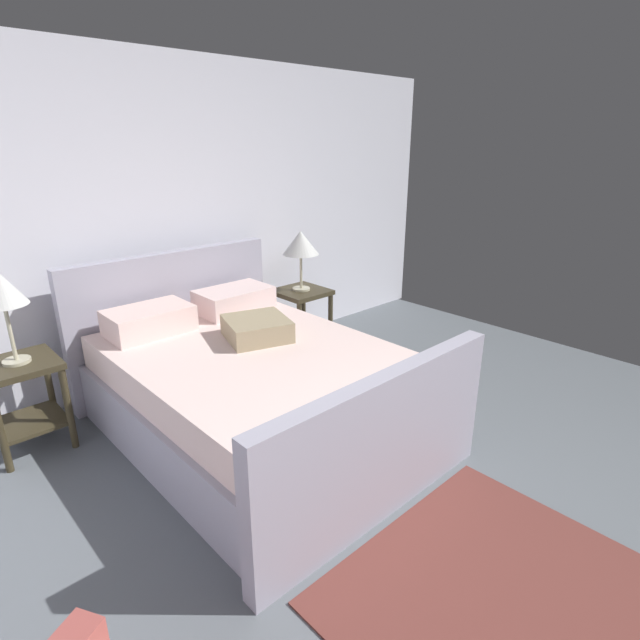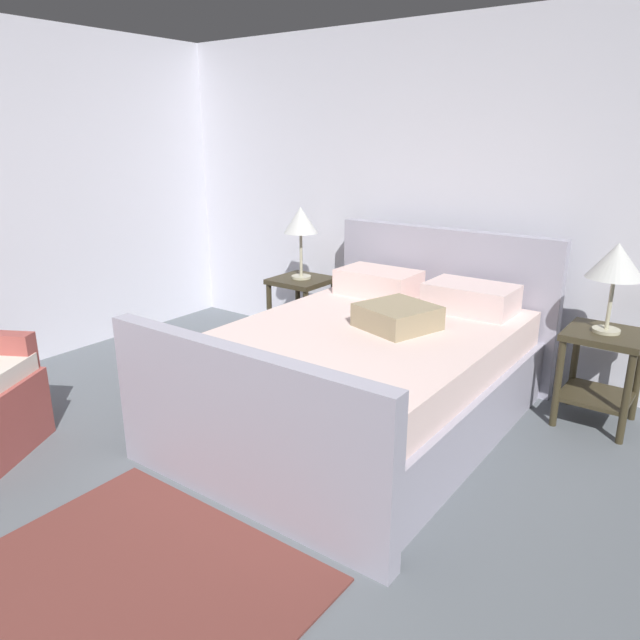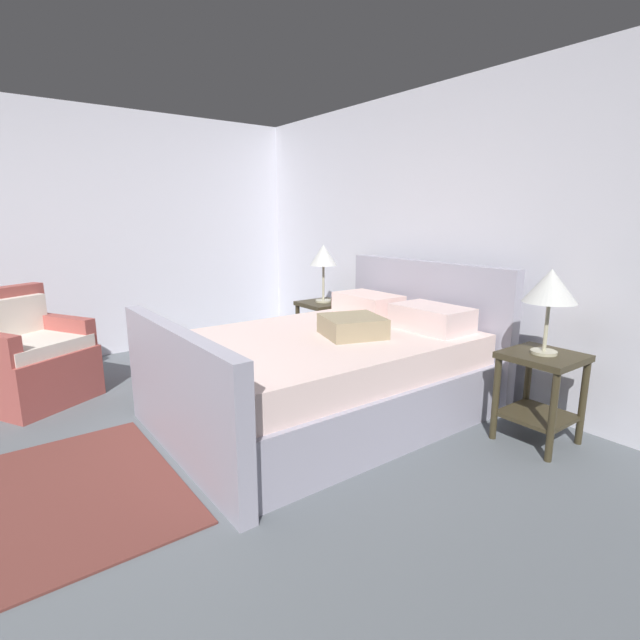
{
  "view_description": "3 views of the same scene",
  "coord_description": "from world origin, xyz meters",
  "px_view_note": "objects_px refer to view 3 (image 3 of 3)",
  "views": [
    {
      "loc": [
        -1.94,
        -0.47,
        1.9
      ],
      "look_at": [
        0.02,
        1.64,
        0.86
      ],
      "focal_mm": 28.14,
      "sensor_mm": 36.0,
      "label": 1
    },
    {
      "loc": [
        1.54,
        -0.87,
        1.75
      ],
      "look_at": [
        -0.07,
        1.32,
        0.88
      ],
      "focal_mm": 33.4,
      "sensor_mm": 36.0,
      "label": 2
    },
    {
      "loc": [
        2.4,
        -0.01,
        1.45
      ],
      "look_at": [
        0.13,
        1.69,
        0.83
      ],
      "focal_mm": 26.65,
      "sensor_mm": 36.0,
      "label": 3
    }
  ],
  "objects_px": {
    "nightstand_left": "(323,321)",
    "armchair": "(27,359)",
    "bed": "(328,370)",
    "nightstand_right": "(540,383)",
    "table_lamp_left": "(323,257)",
    "table_lamp_right": "(550,288)"
  },
  "relations": [
    {
      "from": "nightstand_left",
      "to": "armchair",
      "type": "height_order",
      "value": "armchair"
    },
    {
      "from": "bed",
      "to": "nightstand_left",
      "type": "bearing_deg",
      "value": 144.31
    },
    {
      "from": "nightstand_left",
      "to": "table_lamp_left",
      "type": "xyz_separation_m",
      "value": [
        0.0,
        0.0,
        0.65
      ]
    },
    {
      "from": "nightstand_left",
      "to": "table_lamp_left",
      "type": "relative_size",
      "value": 1.04
    },
    {
      "from": "table_lamp_left",
      "to": "armchair",
      "type": "bearing_deg",
      "value": -100.69
    },
    {
      "from": "bed",
      "to": "nightstand_right",
      "type": "height_order",
      "value": "bed"
    },
    {
      "from": "table_lamp_right",
      "to": "nightstand_left",
      "type": "xyz_separation_m",
      "value": [
        -2.32,
        0.0,
        -0.62
      ]
    },
    {
      "from": "nightstand_left",
      "to": "armchair",
      "type": "relative_size",
      "value": 0.61
    },
    {
      "from": "table_lamp_left",
      "to": "bed",
      "type": "bearing_deg",
      "value": -35.69
    },
    {
      "from": "bed",
      "to": "nightstand_right",
      "type": "bearing_deg",
      "value": 35.66
    },
    {
      "from": "armchair",
      "to": "bed",
      "type": "bearing_deg",
      "value": 46.63
    },
    {
      "from": "nightstand_right",
      "to": "nightstand_left",
      "type": "height_order",
      "value": "same"
    },
    {
      "from": "bed",
      "to": "table_lamp_left",
      "type": "relative_size",
      "value": 3.9
    },
    {
      "from": "nightstand_right",
      "to": "bed",
      "type": "bearing_deg",
      "value": -144.34
    },
    {
      "from": "bed",
      "to": "table_lamp_right",
      "type": "xyz_separation_m",
      "value": [
        1.16,
        0.83,
        0.68
      ]
    },
    {
      "from": "table_lamp_right",
      "to": "armchair",
      "type": "bearing_deg",
      "value": -137.45
    },
    {
      "from": "table_lamp_right",
      "to": "table_lamp_left",
      "type": "xyz_separation_m",
      "value": [
        -2.32,
        0.0,
        0.03
      ]
    },
    {
      "from": "nightstand_right",
      "to": "armchair",
      "type": "bearing_deg",
      "value": -137.45
    },
    {
      "from": "table_lamp_right",
      "to": "nightstand_left",
      "type": "height_order",
      "value": "table_lamp_right"
    },
    {
      "from": "nightstand_right",
      "to": "table_lamp_right",
      "type": "distance_m",
      "value": 0.62
    },
    {
      "from": "nightstand_right",
      "to": "armchair",
      "type": "xyz_separation_m",
      "value": [
        -2.81,
        -2.58,
        -0.06
      ]
    },
    {
      "from": "nightstand_left",
      "to": "armchair",
      "type": "distance_m",
      "value": 2.63
    }
  ]
}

